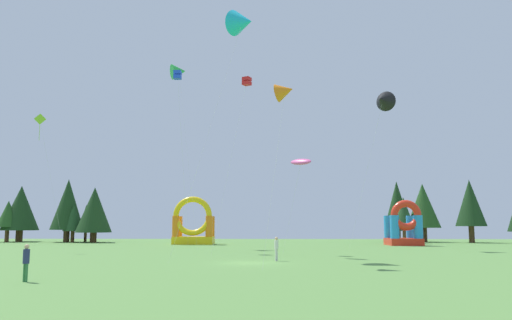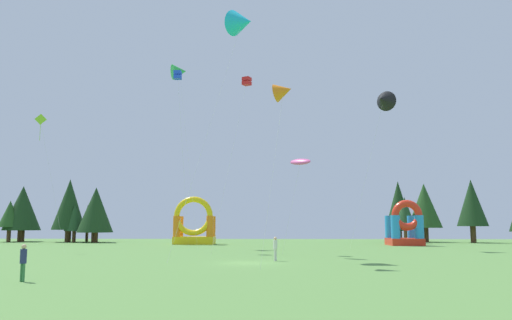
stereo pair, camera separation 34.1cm
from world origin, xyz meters
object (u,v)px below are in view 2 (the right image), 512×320
object	(u,v)px
kite_orange_delta	(283,91)
inflatable_blue_arch	(194,227)
kite_cyan_delta	(242,22)
kite_black_delta	(383,100)
person_left_edge	(275,247)
inflatable_orange_dome	(405,229)
kite_green_delta	(179,72)
kite_lime_diamond	(41,122)
person_near_camera	(23,259)
kite_blue_box	(178,76)
kite_pink_parafoil	(300,162)
kite_red_box	(247,82)

from	to	relation	value
kite_orange_delta	inflatable_blue_arch	xyz separation A→B (m)	(-12.03, 35.03, -10.33)
kite_cyan_delta	kite_black_delta	world-z (taller)	kite_cyan_delta
kite_black_delta	person_left_edge	world-z (taller)	kite_black_delta
kite_orange_delta	inflatable_orange_dome	xyz separation A→B (m)	(16.82, 32.74, -10.50)
inflatable_blue_arch	inflatable_orange_dome	xyz separation A→B (m)	(28.85, -2.29, -0.18)
kite_cyan_delta	kite_orange_delta	xyz separation A→B (m)	(3.60, -7.49, -8.46)
kite_green_delta	kite_black_delta	distance (m)	26.27
kite_lime_diamond	person_near_camera	size ratio (longest dim) A/B	7.83
kite_orange_delta	kite_green_delta	bearing A→B (deg)	115.55
kite_orange_delta	kite_black_delta	xyz separation A→B (m)	(12.13, 21.94, 4.63)
kite_blue_box	person_left_edge	xyz separation A→B (m)	(10.83, -14.97, -18.25)
kite_cyan_delta	kite_black_delta	size ratio (longest dim) A/B	1.21
kite_cyan_delta	kite_pink_parafoil	xyz separation A→B (m)	(5.25, 1.13, -12.74)
kite_cyan_delta	inflatable_orange_dome	distance (m)	37.61
kite_green_delta	inflatable_orange_dome	size ratio (longest dim) A/B	3.95
kite_red_box	kite_cyan_delta	bearing A→B (deg)	-89.96
person_near_camera	inflatable_blue_arch	distance (m)	46.64
inflatable_blue_arch	kite_red_box	bearing A→B (deg)	-66.36
kite_red_box	person_left_edge	size ratio (longest dim) A/B	9.88
kite_blue_box	kite_black_delta	bearing A→B (deg)	9.17
kite_red_box	inflatable_blue_arch	world-z (taller)	kite_red_box
kite_blue_box	inflatable_orange_dome	world-z (taller)	kite_blue_box
kite_cyan_delta	inflatable_blue_arch	world-z (taller)	kite_cyan_delta
kite_orange_delta	inflatable_orange_dome	world-z (taller)	kite_orange_delta
kite_cyan_delta	kite_green_delta	distance (m)	21.97
kite_orange_delta	person_left_edge	distance (m)	12.02
kite_orange_delta	kite_black_delta	bearing A→B (deg)	61.06
kite_pink_parafoil	person_left_edge	bearing A→B (deg)	-112.77
kite_orange_delta	kite_black_delta	size ratio (longest dim) A/B	0.73
kite_orange_delta	kite_green_delta	xyz separation A→B (m)	(-13.04, 27.28, 9.93)
person_near_camera	kite_red_box	bearing A→B (deg)	102.81
inflatable_blue_arch	inflatable_orange_dome	bearing A→B (deg)	-4.53
kite_blue_box	kite_lime_diamond	size ratio (longest dim) A/B	1.37
kite_red_box	person_left_edge	distance (m)	21.24
inflatable_orange_dome	kite_pink_parafoil	bearing A→B (deg)	-122.18
person_near_camera	kite_green_delta	bearing A→B (deg)	121.93
kite_black_delta	inflatable_blue_arch	size ratio (longest dim) A/B	2.78
kite_cyan_delta	kite_lime_diamond	distance (m)	25.40
kite_black_delta	person_near_camera	xyz separation A→B (m)	(-25.44, -33.52, -16.21)
inflatable_orange_dome	kite_black_delta	bearing A→B (deg)	-113.48
kite_orange_delta	kite_pink_parafoil	bearing A→B (deg)	79.21
kite_red_box	kite_lime_diamond	world-z (taller)	kite_red_box
kite_red_box	person_left_edge	xyz separation A→B (m)	(2.96, -12.63, -16.81)
kite_black_delta	kite_red_box	distance (m)	16.91
kite_cyan_delta	kite_orange_delta	world-z (taller)	kite_cyan_delta
kite_blue_box	kite_pink_parafoil	distance (m)	19.56
kite_green_delta	inflatable_orange_dome	xyz separation A→B (m)	(29.86, 5.46, -20.43)
kite_green_delta	person_near_camera	distance (m)	44.41
kite_blue_box	kite_pink_parafoil	bearing A→B (deg)	-35.92
kite_green_delta	inflatable_blue_arch	distance (m)	21.71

